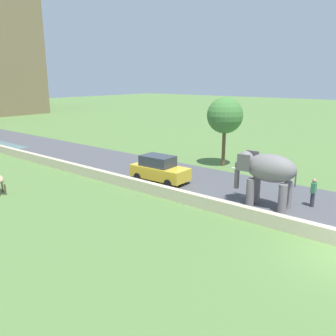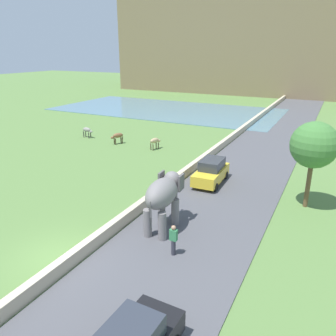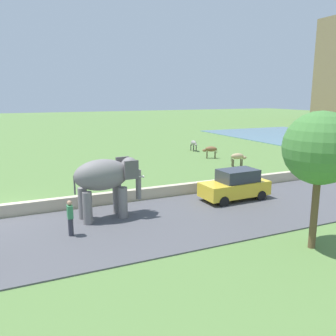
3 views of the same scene
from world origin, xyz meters
The scene contains 10 objects.
ground_plane centered at (0.00, 0.00, 0.00)m, with size 220.00×220.00×0.00m, color #567A3D.
barrier_wall centered at (1.20, 18.00, 0.34)m, with size 0.40×110.00×0.69m, color beige.
lake centered at (-14.00, 39.07, 0.04)m, with size 36.00×18.00×0.08m, color slate.
elephant centered at (3.41, 4.74, 2.04)m, with size 1.56×3.50×2.99m.
person_beside_elephant centered at (5.01, 2.70, 0.87)m, with size 0.36×0.22×1.63m.
car_yellow centered at (3.42, 12.26, 0.90)m, with size 1.90×4.06×1.80m.
cow_grey centered at (-13.57, 18.80, 0.84)m, with size 1.41×0.54×1.15m.
cow_tan centered at (-4.56, 18.14, 0.84)m, with size 0.70×1.42×1.15m.
cow_brown centered at (-9.01, 18.15, 0.84)m, with size 0.99×1.37×1.15m.
tree_near centered at (10.09, 11.27, 4.00)m, with size 2.80×2.80×5.42m.
Camera 3 is at (19.65, 0.61, 5.98)m, focal length 37.57 mm.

